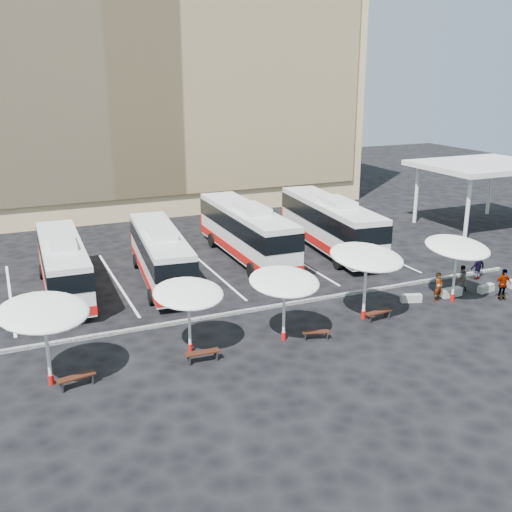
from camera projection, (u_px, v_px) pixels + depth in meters
name	position (u px, v px, depth m)	size (l,w,h in m)	color
ground	(262.00, 314.00, 31.44)	(120.00, 120.00, 0.00)	black
sandstone_building	(121.00, 67.00, 55.60)	(42.00, 18.25, 29.60)	tan
service_canopy	(483.00, 167.00, 47.98)	(10.00, 8.00, 5.20)	silver
curb_divider	(258.00, 309.00, 31.85)	(34.00, 0.25, 0.15)	black
bay_lines	(211.00, 269.00, 38.43)	(24.15, 12.00, 0.01)	white
bus_0	(63.00, 264.00, 33.96)	(2.75, 10.75, 3.39)	silver
bus_1	(160.00, 253.00, 35.75)	(3.41, 11.09, 3.46)	silver
bus_2	(246.00, 230.00, 40.23)	(2.99, 12.21, 3.86)	silver
bus_3	(330.00, 223.00, 42.05)	(3.76, 12.54, 3.92)	silver
sunshade_0	(43.00, 313.00, 23.40)	(4.67, 4.69, 3.70)	silver
sunshade_1	(188.00, 294.00, 26.37)	(3.54, 3.57, 3.29)	silver
sunshade_2	(284.00, 282.00, 27.50)	(3.51, 3.55, 3.43)	silver
sunshade_3	(367.00, 257.00, 29.84)	(4.72, 4.75, 3.88)	silver
sunshade_4	(457.00, 248.00, 32.27)	(3.98, 4.02, 3.63)	silver
wood_bench_0	(76.00, 379.00, 24.03)	(1.59, 0.69, 0.47)	black
wood_bench_1	(202.00, 354.00, 26.11)	(1.56, 0.47, 0.47)	black
wood_bench_2	(316.00, 333.00, 28.33)	(1.37, 0.74, 0.41)	black
wood_bench_3	(378.00, 313.00, 30.51)	(1.57, 0.56, 0.47)	black
conc_bench_0	(411.00, 298.00, 32.98)	(1.14, 0.38, 0.43)	gray
conc_bench_1	(451.00, 292.00, 33.79)	(1.28, 0.43, 0.48)	gray
conc_bench_2	(486.00, 288.00, 34.48)	(1.13, 0.38, 0.43)	gray
passenger_0	(438.00, 287.00, 32.92)	(0.60, 0.40, 1.66)	black
passenger_1	(462.00, 278.00, 34.55)	(0.74, 0.58, 1.53)	black
passenger_2	(503.00, 284.00, 33.16)	(1.04, 0.43, 1.77)	black
passenger_3	(477.00, 265.00, 36.46)	(1.13, 0.65, 1.75)	black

